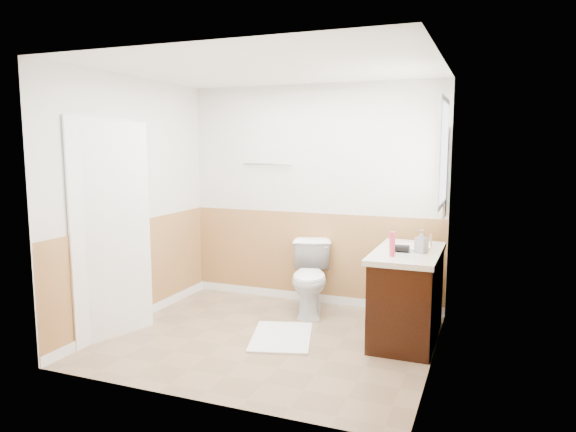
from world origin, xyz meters
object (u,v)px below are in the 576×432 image
at_px(lotion_bottle, 392,244).
at_px(soap_dispenser, 422,241).
at_px(bath_mat, 282,337).
at_px(toilet, 310,278).
at_px(vanity_cabinet, 407,297).

xyz_separation_m(lotion_bottle, soap_dispenser, (0.22, 0.26, -0.00)).
bearing_deg(bath_mat, soap_dispenser, 16.92).
bearing_deg(bath_mat, toilet, 90.00).
bearing_deg(toilet, lotion_bottle, -51.64).
height_order(lotion_bottle, soap_dispenser, lotion_bottle).
bearing_deg(bath_mat, lotion_bottle, 6.64).
bearing_deg(bath_mat, vanity_cabinet, 21.13).
height_order(bath_mat, soap_dispenser, soap_dispenser).
bearing_deg(vanity_cabinet, lotion_bottle, -107.85).
distance_m(vanity_cabinet, lotion_bottle, 0.65).
bearing_deg(lotion_bottle, vanity_cabinet, 72.15).
distance_m(toilet, vanity_cabinet, 1.18).
height_order(bath_mat, vanity_cabinet, vanity_cabinet).
distance_m(vanity_cabinet, soap_dispenser, 0.57).
bearing_deg(soap_dispenser, bath_mat, -163.08).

